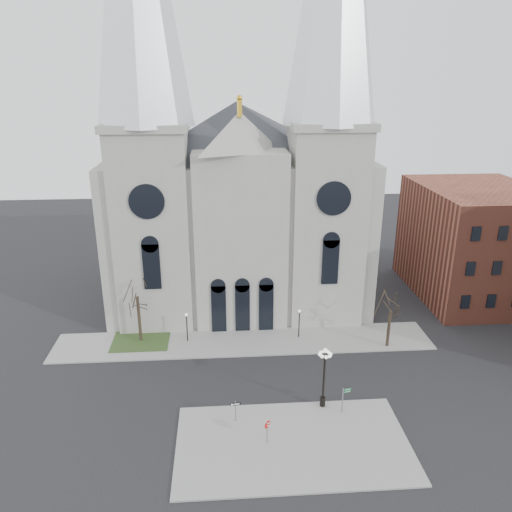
{
  "coord_description": "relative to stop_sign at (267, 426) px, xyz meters",
  "views": [
    {
      "loc": [
        -2.13,
        -36.01,
        26.83
      ],
      "look_at": [
        1.09,
        8.0,
        10.88
      ],
      "focal_mm": 35.0,
      "sensor_mm": 36.0,
      "label": 1
    }
  ],
  "objects": [
    {
      "name": "one_way_sign",
      "position": [
        -2.32,
        2.77,
        -0.22
      ],
      "size": [
        0.82,
        0.17,
        1.89
      ],
      "rotation": [
        0.0,
        0.0,
        0.16
      ],
      "color": "slate",
      "rests_on": "sidewalk_near"
    },
    {
      "name": "bg_building_brick",
      "position": [
        28.99,
        26.81,
        5.34
      ],
      "size": [
        14.0,
        18.0,
        14.0
      ],
      "primitive_type": "cube",
      "color": "brown",
      "rests_on": "ground"
    },
    {
      "name": "ground",
      "position": [
        -1.01,
        4.81,
        -1.66
      ],
      "size": [
        160.0,
        160.0,
        0.0
      ],
      "primitive_type": "plane",
      "color": "black",
      "rests_on": "ground"
    },
    {
      "name": "street_name_sign",
      "position": [
        6.72,
        3.23,
        -0.13
      ],
      "size": [
        0.74,
        0.24,
        2.37
      ],
      "rotation": [
        0.0,
        0.0,
        0.25
      ],
      "color": "slate",
      "rests_on": "sidewalk_near"
    },
    {
      "name": "stop_sign",
      "position": [
        0.0,
        0.0,
        0.0
      ],
      "size": [
        0.72,
        0.28,
        2.1
      ],
      "rotation": [
        0.0,
        0.0,
        0.35
      ],
      "color": "slate",
      "rests_on": "sidewalk_near"
    },
    {
      "name": "grass_patch",
      "position": [
        -12.01,
        16.81,
        -1.57
      ],
      "size": [
        6.0,
        5.0,
        0.18
      ],
      "primitive_type": "cube",
      "color": "#283E1A",
      "rests_on": "ground"
    },
    {
      "name": "tree_left",
      "position": [
        -12.01,
        16.81,
        3.92
      ],
      "size": [
        3.2,
        3.2,
        7.5
      ],
      "color": "black",
      "rests_on": "ground"
    },
    {
      "name": "ped_lamp_right",
      "position": [
        4.99,
        16.31,
        0.67
      ],
      "size": [
        0.32,
        0.32,
        3.26
      ],
      "color": "black",
      "rests_on": "sidewalk_far"
    },
    {
      "name": "cathedral",
      "position": [
        -1.01,
        27.67,
        16.82
      ],
      "size": [
        33.0,
        26.66,
        54.0
      ],
      "color": "#9E9B93",
      "rests_on": "ground"
    },
    {
      "name": "tree_right",
      "position": [
        13.99,
        13.81,
        2.8
      ],
      "size": [
        3.2,
        3.2,
        6.0
      ],
      "color": "black",
      "rests_on": "ground"
    },
    {
      "name": "ped_lamp_left",
      "position": [
        -7.01,
        16.31,
        0.67
      ],
      "size": [
        0.32,
        0.32,
        3.26
      ],
      "color": "black",
      "rests_on": "sidewalk_far"
    },
    {
      "name": "sidewalk_near",
      "position": [
        1.99,
        -0.19,
        -1.59
      ],
      "size": [
        18.0,
        10.0,
        0.14
      ],
      "primitive_type": "cube",
      "color": "gray",
      "rests_on": "ground"
    },
    {
      "name": "globe_lamp",
      "position": [
        5.19,
        4.23,
        2.0
      ],
      "size": [
        1.23,
        1.23,
        5.6
      ],
      "rotation": [
        0.0,
        0.0,
        -0.02
      ],
      "color": "black",
      "rests_on": "sidewalk_near"
    },
    {
      "name": "sidewalk_far",
      "position": [
        -1.01,
        15.81,
        -1.59
      ],
      "size": [
        40.0,
        6.0,
        0.14
      ],
      "primitive_type": "cube",
      "color": "gray",
      "rests_on": "ground"
    }
  ]
}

